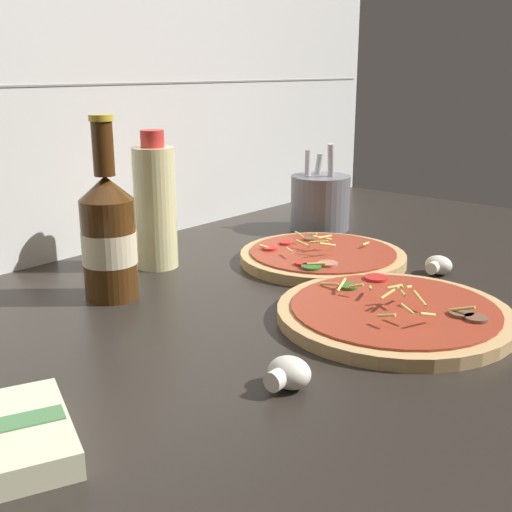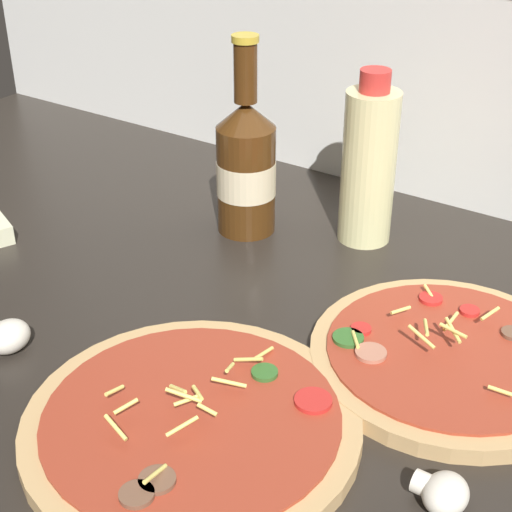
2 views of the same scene
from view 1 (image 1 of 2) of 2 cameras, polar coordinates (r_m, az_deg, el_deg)
counter_slab at (r=83.30cm, az=5.24°, el=-5.76°), size 160.00×90.00×2.50cm
tile_backsplash at (r=109.80cm, az=-14.72°, el=14.53°), size 160.00×1.13×60.00cm
pizza_near at (r=81.24cm, az=12.18°, el=-5.01°), size 28.95×28.95×5.20cm
pizza_far at (r=103.28cm, az=5.93°, el=-0.07°), size 26.48×26.48×4.56cm
beer_bottle at (r=87.32cm, az=-12.96°, el=1.81°), size 7.30×7.30×24.42cm
oil_bottle at (r=99.85cm, az=-8.96°, el=4.44°), size 6.46×6.46×21.19cm
mushroom_left at (r=100.54cm, az=15.88°, el=-0.80°), size 4.31×4.11×2.87cm
mushroom_right at (r=63.27cm, az=2.85°, el=-10.38°), size 4.72×4.50×3.15cm
utensil_crock at (r=124.32cm, az=5.71°, el=4.83°), size 11.30×11.30×16.63cm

